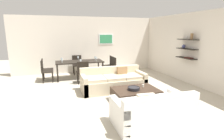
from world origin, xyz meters
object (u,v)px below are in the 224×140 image
object	(u,v)px
dining_chair_right_near	(112,66)
candle_jar	(143,86)
dining_chair_head	(77,63)
wine_glass_left_far	(62,59)
loveseat_white	(152,112)
wine_glass_head	(78,57)
decorative_bowl	(134,88)
wine_glass_left_near	(62,60)
dining_chair_left_far	(45,68)
dining_chair_right_far	(109,64)
wine_glass_right_near	(96,58)
wine_glass_right_far	(95,58)
sofa_beige	(113,82)
wine_glass_foot	(81,60)
coffee_table	(135,95)
dining_chair_left_near	(45,70)
dining_table	(79,63)
dining_chair_foot	(83,71)

from	to	relation	value
dining_chair_right_near	candle_jar	bearing A→B (deg)	-88.71
dining_chair_head	wine_glass_left_far	xyz separation A→B (m)	(-0.72, -0.76, 0.35)
loveseat_white	dining_chair_right_near	world-z (taller)	dining_chair_right_near
candle_jar	wine_glass_head	world-z (taller)	wine_glass_head
decorative_bowl	wine_glass_left_near	bearing A→B (deg)	120.01
candle_jar	dining_chair_left_far	xyz separation A→B (m)	(-2.86, 3.28, 0.08)
dining_chair_right_far	dining_chair_right_near	size ratio (longest dim) A/B	1.00
loveseat_white	dining_chair_left_far	xyz separation A→B (m)	(-2.35, 4.70, 0.21)
wine_glass_right_near	wine_glass_right_far	world-z (taller)	wine_glass_right_near
sofa_beige	wine_glass_foot	bearing A→B (deg)	118.66
wine_glass_foot	wine_glass_head	size ratio (longest dim) A/B	0.84
coffee_table	dining_chair_right_near	distance (m)	3.00
dining_chair_left_near	wine_glass_left_far	size ratio (longest dim) A/B	5.58
coffee_table	wine_glass_foot	world-z (taller)	wine_glass_foot
dining_chair_right_far	dining_chair_left_near	bearing A→B (deg)	-171.48
wine_glass_right_near	candle_jar	bearing A→B (deg)	-75.93
dining_chair_right_near	wine_glass_right_near	bearing A→B (deg)	172.07
dining_chair_head	wine_glass_foot	size ratio (longest dim) A/B	6.25
wine_glass_left_near	loveseat_white	bearing A→B (deg)	-69.05
wine_glass_right_far	dining_chair_right_near	bearing A→B (deg)	-25.62
coffee_table	dining_table	world-z (taller)	dining_table
dining_chair_left_near	wine_glass_head	distance (m)	1.57
wine_glass_right_far	wine_glass_left_near	bearing A→B (deg)	-170.93
dining_table	wine_glass_head	distance (m)	0.44
decorative_bowl	wine_glass_foot	size ratio (longest dim) A/B	2.43
wine_glass_left_near	wine_glass_right_far	bearing A→B (deg)	9.07
dining_table	wine_glass_right_far	bearing A→B (deg)	9.07
dining_table	wine_glass_left_near	xyz separation A→B (m)	(-0.72, -0.12, 0.18)
sofa_beige	wine_glass_right_far	distance (m)	2.21
loveseat_white	dining_chair_right_far	bearing A→B (deg)	84.60
loveseat_white	dining_chair_head	bearing A→B (deg)	100.09
sofa_beige	candle_jar	size ratio (longest dim) A/B	26.69
dining_chair_right_near	wine_glass_foot	size ratio (longest dim) A/B	6.25
candle_jar	wine_glass_head	bearing A→B (deg)	112.81
decorative_bowl	dining_chair_left_near	world-z (taller)	dining_chair_left_near
coffee_table	decorative_bowl	distance (m)	0.26
candle_jar	dining_chair_foot	xyz separation A→B (m)	(-1.46, 2.20, 0.08)
sofa_beige	wine_glass_foot	xyz separation A→B (m)	(-0.88, 1.61, 0.56)
wine_glass_left_far	wine_glass_right_near	bearing A→B (deg)	-9.07
dining_chair_right_far	dining_chair_head	size ratio (longest dim) A/B	1.00
candle_jar	wine_glass_right_far	size ratio (longest dim) A/B	0.50
dining_chair_right_far	dining_chair_foot	world-z (taller)	same
sofa_beige	dining_chair_foot	bearing A→B (deg)	127.60
dining_table	wine_glass_left_near	world-z (taller)	wine_glass_left_near
wine_glass_right_near	loveseat_white	bearing A→B (deg)	-86.95
coffee_table	wine_glass_left_near	size ratio (longest dim) A/B	7.65
wine_glass_foot	wine_glass_head	bearing A→B (deg)	90.00
candle_jar	dining_chair_head	distance (m)	4.21
dining_chair_left_near	wine_glass_left_far	distance (m)	0.83
loveseat_white	wine_glass_left_near	world-z (taller)	wine_glass_left_near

